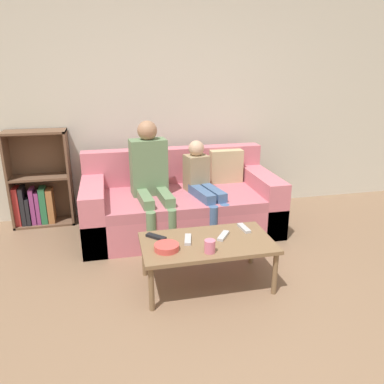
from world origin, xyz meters
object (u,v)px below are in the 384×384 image
(person_child, at_px, (203,184))
(bookshelf, at_px, (39,188))
(cup_near, at_px, (210,246))
(tv_remote_2, at_px, (188,239))
(tv_remote_0, at_px, (223,236))
(coffee_table, at_px, (207,245))
(snack_bowl, at_px, (167,247))
(tv_remote_1, at_px, (244,228))
(couch, at_px, (181,204))
(person_adult, at_px, (151,173))
(tv_remote_3, at_px, (156,237))

(person_child, bearing_deg, bookshelf, 147.83)
(cup_near, xyz_separation_m, tv_remote_2, (-0.11, 0.22, -0.04))
(tv_remote_0, bearing_deg, person_child, 121.14)
(coffee_table, distance_m, snack_bowl, 0.34)
(tv_remote_1, height_order, snack_bowl, snack_bowl)
(couch, height_order, coffee_table, couch)
(bookshelf, bearing_deg, cup_near, -50.98)
(cup_near, bearing_deg, tv_remote_1, 40.32)
(couch, xyz_separation_m, tv_remote_1, (0.34, -0.95, 0.12))
(person_adult, height_order, tv_remote_2, person_adult)
(bookshelf, distance_m, tv_remote_1, 2.31)
(bookshelf, bearing_deg, snack_bowl, -55.74)
(cup_near, bearing_deg, coffee_table, 81.14)
(tv_remote_1, bearing_deg, couch, 104.92)
(tv_remote_0, xyz_separation_m, tv_remote_2, (-0.28, -0.00, 0.00))
(cup_near, height_order, tv_remote_1, cup_near)
(person_adult, relative_size, person_child, 1.23)
(coffee_table, xyz_separation_m, cup_near, (-0.03, -0.18, 0.08))
(couch, bearing_deg, person_child, -36.40)
(couch, bearing_deg, tv_remote_2, -98.08)
(bookshelf, height_order, cup_near, bookshelf)
(person_child, relative_size, tv_remote_2, 5.31)
(person_child, bearing_deg, person_adult, 162.44)
(tv_remote_3, bearing_deg, bookshelf, 80.95)
(couch, height_order, cup_near, couch)
(tv_remote_2, bearing_deg, tv_remote_3, 170.02)
(coffee_table, xyz_separation_m, tv_remote_3, (-0.38, 0.14, 0.05))
(person_child, xyz_separation_m, cup_near, (-0.23, -1.13, -0.10))
(couch, height_order, tv_remote_2, couch)
(tv_remote_3, bearing_deg, tv_remote_2, -69.22)
(person_child, bearing_deg, cup_near, -113.10)
(cup_near, relative_size, tv_remote_3, 0.61)
(person_adult, distance_m, tv_remote_1, 1.12)
(cup_near, xyz_separation_m, tv_remote_3, (-0.35, 0.32, -0.04))
(bookshelf, height_order, tv_remote_2, bookshelf)
(couch, relative_size, tv_remote_2, 11.10)
(person_adult, height_order, snack_bowl, person_adult)
(tv_remote_2, bearing_deg, cup_near, -48.62)
(person_adult, relative_size, tv_remote_2, 6.53)
(bookshelf, bearing_deg, couch, -18.28)
(coffee_table, bearing_deg, person_adult, 106.83)
(coffee_table, relative_size, tv_remote_2, 5.72)
(coffee_table, xyz_separation_m, tv_remote_2, (-0.14, 0.04, 0.05))
(tv_remote_1, bearing_deg, bookshelf, 136.59)
(coffee_table, bearing_deg, bookshelf, 132.55)
(tv_remote_0, distance_m, tv_remote_2, 0.28)
(cup_near, distance_m, tv_remote_2, 0.25)
(person_adult, height_order, tv_remote_3, person_adult)
(tv_remote_0, xyz_separation_m, tv_remote_1, (0.21, 0.10, 0.00))
(tv_remote_3, bearing_deg, snack_bowl, -122.61)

